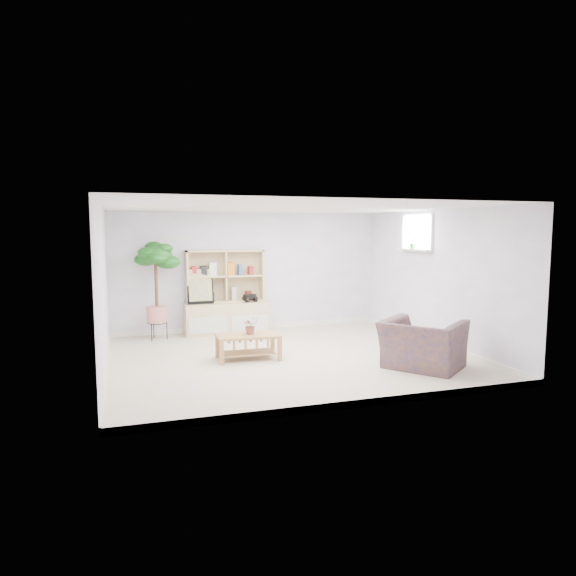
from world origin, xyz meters
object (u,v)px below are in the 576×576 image
object	(u,v)px
floor_tree	(156,291)
armchair	(423,341)
storage_unit	(226,292)
coffee_table	(248,347)

from	to	relation	value
floor_tree	armchair	size ratio (longest dim) A/B	1.66
storage_unit	floor_tree	xyz separation A→B (m)	(-1.36, -0.19, 0.09)
storage_unit	armchair	world-z (taller)	storage_unit
storage_unit	coffee_table	world-z (taller)	storage_unit
storage_unit	coffee_table	xyz separation A→B (m)	(-0.08, -2.15, -0.62)
coffee_table	floor_tree	xyz separation A→B (m)	(-1.27, 1.96, 0.72)
armchair	storage_unit	bearing A→B (deg)	-4.16
coffee_table	armchair	bearing A→B (deg)	-27.36
coffee_table	armchair	distance (m)	2.69
coffee_table	armchair	world-z (taller)	armchair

